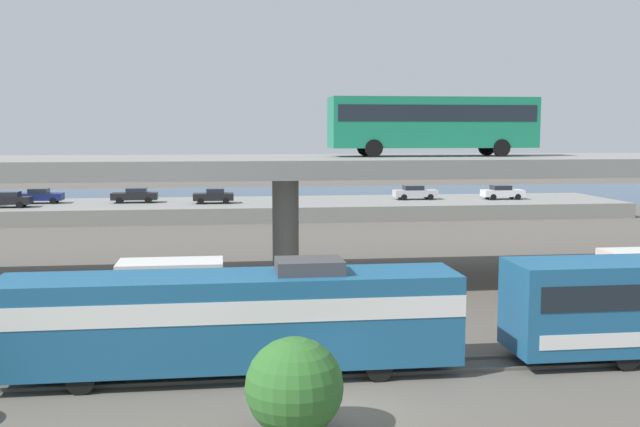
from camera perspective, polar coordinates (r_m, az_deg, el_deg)
ground_plane at (r=24.57m, az=1.55°, el=-14.66°), size 260.00×260.00×0.00m
rail_strip_near at (r=27.58m, az=0.47°, el=-12.16°), size 110.00×0.12×0.12m
rail_strip_far at (r=28.99m, az=0.05°, el=-11.23°), size 110.00×0.12×0.12m
train_locomotive at (r=27.47m, az=-8.32°, el=-7.67°), size 17.36×3.04×4.18m
highway_overpass at (r=42.87m, az=-2.62°, el=3.40°), size 96.00×10.77×7.28m
transit_bus_on_overpass at (r=44.71m, az=8.45°, el=6.92°), size 12.00×2.68×3.40m
service_truck_west at (r=39.60m, az=22.51°, el=-4.61°), size 6.80×2.46×3.04m
service_truck_east at (r=34.52m, az=-12.60°, el=-5.83°), size 6.80×2.46×3.04m
pier_parking_lot at (r=78.16m, az=-4.78°, el=0.34°), size 75.55×13.17×1.50m
parked_car_0 at (r=82.87m, az=13.53°, el=1.58°), size 4.35×1.96×1.50m
parked_car_2 at (r=80.94m, az=7.14°, el=1.59°), size 4.60×1.86×1.50m
parked_car_3 at (r=81.06m, az=-20.25°, el=1.26°), size 4.24×1.92×1.50m
parked_car_4 at (r=77.90m, az=-22.47°, el=0.99°), size 4.53×1.94×1.50m
parked_car_5 at (r=76.82m, az=-7.99°, el=1.33°), size 4.01×2.00×1.50m
parked_car_6 at (r=79.04m, az=-13.73°, el=1.35°), size 4.57×1.98×1.50m
harbor_water at (r=101.11m, az=-5.40°, el=1.25°), size 140.00×36.00×0.01m
shrub_right at (r=22.42m, az=-1.94°, el=-12.86°), size 2.86×2.86×2.86m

